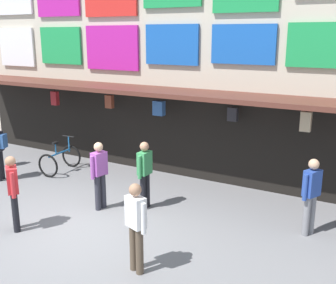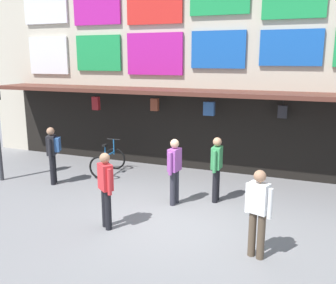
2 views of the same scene
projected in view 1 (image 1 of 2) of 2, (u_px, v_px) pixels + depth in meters
ground_plane at (87, 224)px, 9.26m from camera, size 80.00×80.00×0.00m
shopfront at (182, 41)px, 12.10m from camera, size 18.00×2.60×8.00m
bicycle_parked at (60, 160)px, 12.68m from camera, size 0.81×1.21×1.05m
pedestrian_in_red at (136, 223)px, 7.18m from camera, size 0.51×0.33×1.68m
pedestrian_in_green at (100, 172)px, 9.84m from camera, size 0.27×0.53×1.68m
pedestrian_in_yellow at (145, 171)px, 9.88m from camera, size 0.22×0.53×1.68m
pedestrian_in_purple at (13, 189)px, 8.75m from camera, size 0.44×0.39×1.68m
pedestrian_in_blue at (311, 193)px, 8.55m from camera, size 0.35×0.49×1.68m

